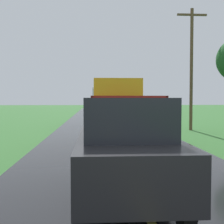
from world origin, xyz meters
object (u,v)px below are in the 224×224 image
(banana_truck_far, at_px, (106,106))
(utility_pole_roadside, at_px, (191,65))
(banana_truck_near, at_px, (119,111))
(following_car, at_px, (125,148))

(banana_truck_far, bearing_deg, utility_pole_roadside, -41.05)
(banana_truck_near, xyz_separation_m, utility_pole_roadside, (5.18, 6.19, 2.67))
(banana_truck_near, distance_m, following_car, 6.99)
(following_car, bearing_deg, utility_pole_roadside, 66.68)
(banana_truck_near, relative_size, banana_truck_far, 1.00)
(banana_truck_far, distance_m, following_car, 17.75)
(utility_pole_roadside, height_order, following_car, utility_pole_roadside)
(banana_truck_near, height_order, utility_pole_roadside, utility_pole_roadside)
(banana_truck_near, distance_m, utility_pole_roadside, 8.50)
(banana_truck_far, bearing_deg, banana_truck_near, -89.54)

